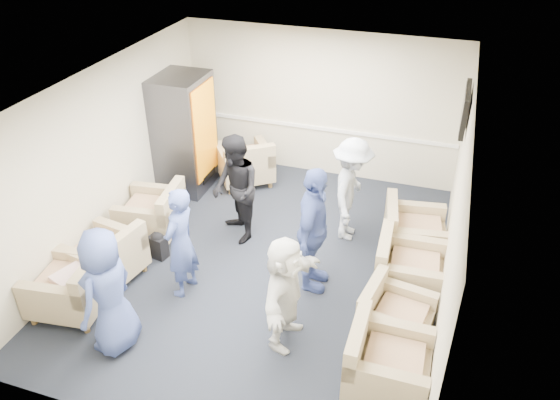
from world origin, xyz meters
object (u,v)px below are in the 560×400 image
(armchair_left_far, at_px, (154,214))
(vending_machine, at_px, (184,133))
(person_mid_left, at_px, (180,243))
(armchair_corner, at_px, (246,165))
(person_front_left, at_px, (108,291))
(armchair_right_near, at_px, (383,363))
(person_front_right, at_px, (285,292))
(armchair_right_midfar, at_px, (405,270))
(person_back_left, at_px, (236,190))
(armchair_left_near, at_px, (75,288))
(armchair_right_far, at_px, (410,233))
(person_mid_right, at_px, (313,231))
(armchair_right_midnear, at_px, (392,317))
(armchair_left_mid, at_px, (108,259))
(person_back_right, at_px, (351,190))

(armchair_left_far, distance_m, vending_machine, 1.69)
(armchair_left_far, xyz_separation_m, person_mid_left, (1.06, -1.10, 0.45))
(armchair_corner, height_order, vending_machine, vending_machine)
(armchair_left_far, distance_m, person_front_left, 2.41)
(armchair_right_near, distance_m, person_front_left, 3.23)
(person_front_right, bearing_deg, person_mid_left, 78.47)
(armchair_left_far, height_order, armchair_right_midfar, armchair_right_midfar)
(armchair_right_near, height_order, person_back_left, person_back_left)
(person_back_left, bearing_deg, armchair_right_midfar, 39.34)
(armchair_left_near, xyz_separation_m, person_back_left, (1.38, 2.19, 0.50))
(armchair_right_far, distance_m, person_mid_right, 1.76)
(armchair_right_midfar, bearing_deg, armchair_right_midnear, 175.13)
(armchair_right_midnear, bearing_deg, vending_machine, 66.57)
(person_mid_right, xyz_separation_m, person_front_right, (-0.04, -1.09, -0.17))
(armchair_right_far, bearing_deg, person_front_left, 124.37)
(person_mid_left, relative_size, person_back_left, 0.93)
(armchair_right_midfar, distance_m, armchair_right_far, 0.89)
(armchair_left_far, xyz_separation_m, person_front_left, (0.72, -2.25, 0.48))
(person_front_left, xyz_separation_m, person_front_right, (1.93, 0.72, -0.08))
(armchair_left_near, distance_m, vending_machine, 3.49)
(vending_machine, bearing_deg, armchair_left_far, -83.21)
(person_mid_left, distance_m, person_front_right, 1.65)
(vending_machine, height_order, person_mid_left, vending_machine)
(armchair_left_mid, relative_size, person_mid_left, 0.64)
(armchair_right_near, bearing_deg, person_back_right, 19.25)
(armchair_right_near, bearing_deg, person_back_left, 49.97)
(armchair_right_far, bearing_deg, person_mid_left, 113.85)
(armchair_right_midnear, bearing_deg, person_mid_left, 99.49)
(armchair_right_far, relative_size, person_back_left, 0.60)
(person_back_right, xyz_separation_m, person_mid_right, (-0.24, -1.33, 0.08))
(armchair_left_near, relative_size, armchair_right_midfar, 1.08)
(vending_machine, height_order, person_back_left, vending_machine)
(armchair_left_mid, relative_size, person_front_left, 0.62)
(armchair_right_far, height_order, armchair_corner, armchair_corner)
(armchair_left_near, height_order, armchair_left_mid, armchair_left_near)
(armchair_corner, bearing_deg, person_back_left, 70.71)
(armchair_left_mid, relative_size, person_back_right, 0.62)
(armchair_left_near, height_order, person_mid_left, person_mid_left)
(armchair_left_far, bearing_deg, armchair_left_near, -10.28)
(armchair_right_far, height_order, person_mid_right, person_mid_right)
(person_back_right, relative_size, person_mid_right, 0.91)
(armchair_left_far, distance_m, person_back_right, 3.09)
(person_back_right, bearing_deg, person_front_right, 172.22)
(armchair_right_midnear, bearing_deg, armchair_left_mid, 101.23)
(armchair_right_midnear, distance_m, person_back_right, 2.26)
(armchair_right_far, bearing_deg, armchair_left_mid, 107.29)
(person_front_left, bearing_deg, armchair_corner, -176.43)
(armchair_right_midnear, bearing_deg, person_back_left, 71.20)
(armchair_right_midnear, relative_size, person_mid_left, 0.57)
(armchair_right_midfar, height_order, person_front_left, person_front_left)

